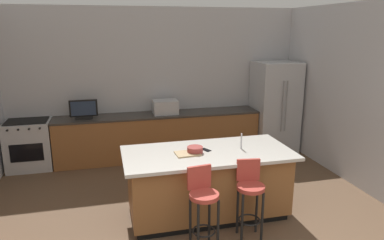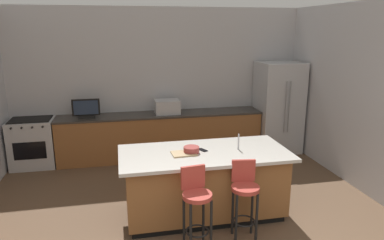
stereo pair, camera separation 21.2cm
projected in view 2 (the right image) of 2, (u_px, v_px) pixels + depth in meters
The scene contains 15 objects.
wall_back at pixel (160, 82), 7.21m from camera, with size 6.31×0.12×2.95m, color #BCBCC1.
wall_right at pixel (371, 100), 5.41m from camera, with size 0.12×5.45×2.95m, color #BCBCC1.
counter_back at pixel (161, 135), 7.10m from camera, with size 4.02×0.62×0.90m.
kitchen_island at pixel (204, 183), 4.86m from camera, with size 2.28×1.08×0.93m.
refrigerator at pixel (278, 107), 7.38m from camera, with size 0.86×0.82×1.87m.
range_oven at pixel (33, 143), 6.61m from camera, with size 0.79×0.63×0.92m.
microwave at pixel (167, 107), 6.98m from camera, with size 0.48×0.36×0.27m, color #B7BABF.
tv_monitor at pixel (86, 109), 6.61m from camera, with size 0.51×0.16×0.36m.
sink_faucet_back at pixel (170, 106), 7.09m from camera, with size 0.02×0.02×0.24m, color #B2B2B7.
sink_faucet_island at pixel (238, 142), 4.81m from camera, with size 0.02×0.02×0.22m, color #B2B2B7.
bar_stool_left at pixel (196, 202), 4.04m from camera, with size 0.34×0.36×1.01m.
bar_stool_right at pixel (245, 194), 4.28m from camera, with size 0.34×0.36×0.99m.
fruit_bowl at pixel (191, 150), 4.69m from camera, with size 0.21×0.21×0.08m, color #993833.
cell_phone at pixel (203, 150), 4.80m from camera, with size 0.07×0.15×0.01m, color black.
cutting_board at pixel (184, 153), 4.65m from camera, with size 0.32×0.24×0.02m, color tan.
Camera 2 is at (-0.84, -2.11, 2.54)m, focal length 33.04 mm.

